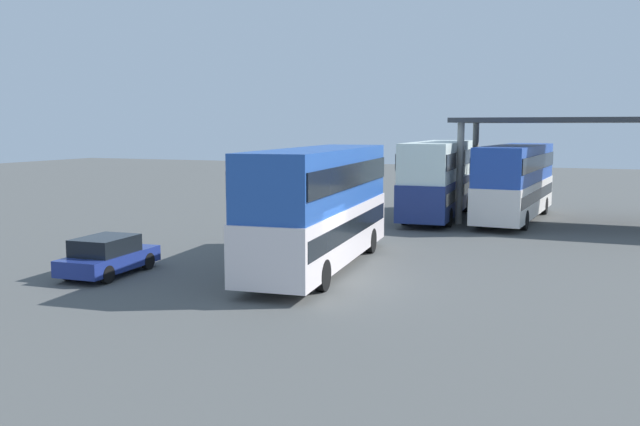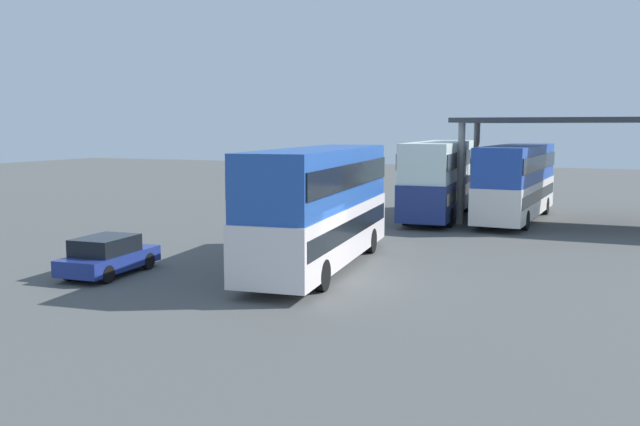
{
  "view_description": "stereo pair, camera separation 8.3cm",
  "coord_description": "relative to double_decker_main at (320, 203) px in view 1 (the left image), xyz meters",
  "views": [
    {
      "loc": [
        7.79,
        -20.24,
        5.07
      ],
      "look_at": [
        -1.35,
        2.22,
        2.0
      ],
      "focal_mm": 38.15,
      "sensor_mm": 36.0,
      "label": 1
    },
    {
      "loc": [
        7.87,
        -20.21,
        5.07
      ],
      "look_at": [
        -1.35,
        2.22,
        2.0
      ],
      "focal_mm": 38.15,
      "sensor_mm": 36.0,
      "label": 2
    }
  ],
  "objects": [
    {
      "name": "parked_hatchback",
      "position": [
        -6.3,
        -3.92,
        -1.69
      ],
      "size": [
        1.88,
        3.9,
        1.35
      ],
      "rotation": [
        0.0,
        0.0,
        1.62
      ],
      "color": "navy",
      "rests_on": "ground_plane"
    },
    {
      "name": "depot_canopy",
      "position": [
        10.0,
        15.62,
        2.78
      ],
      "size": [
        16.17,
        6.18,
        5.55
      ],
      "rotation": [
        0.0,
        0.0,
        0.01
      ],
      "color": "#33353A",
      "rests_on": "ground_plane"
    },
    {
      "name": "ground_plane",
      "position": [
        1.35,
        -2.23,
        -2.37
      ],
      "size": [
        140.0,
        140.0,
        0.0
      ],
      "primitive_type": "plane",
      "color": "#515251"
    },
    {
      "name": "double_decker_mid_row",
      "position": [
        5.11,
        15.66,
        -0.11
      ],
      "size": [
        3.21,
        11.24,
        4.1
      ],
      "rotation": [
        0.0,
        0.0,
        1.5
      ],
      "color": "silver",
      "rests_on": "ground_plane"
    },
    {
      "name": "double_decker_main",
      "position": [
        0.0,
        0.0,
        0.0
      ],
      "size": [
        3.45,
        11.12,
        4.32
      ],
      "rotation": [
        0.0,
        0.0,
        1.66
      ],
      "color": "silver",
      "rests_on": "ground_plane"
    },
    {
      "name": "double_decker_near_canopy",
      "position": [
        1.0,
        15.02,
        -0.03
      ],
      "size": [
        3.0,
        10.65,
        4.26
      ],
      "rotation": [
        0.0,
        0.0,
        1.62
      ],
      "color": "navy",
      "rests_on": "ground_plane"
    }
  ]
}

